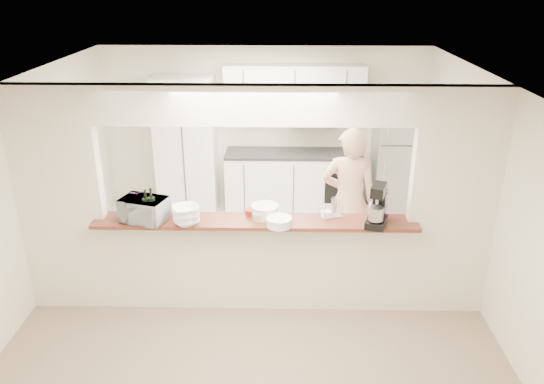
{
  "coord_description": "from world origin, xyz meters",
  "views": [
    {
      "loc": [
        0.29,
        -5.07,
        3.48
      ],
      "look_at": [
        0.17,
        0.3,
        1.26
      ],
      "focal_mm": 35.0,
      "sensor_mm": 36.0,
      "label": 1
    }
  ],
  "objects_px": {
    "refrigerator": "(398,160)",
    "person": "(349,201)",
    "stand_mixer": "(378,207)",
    "toaster_oven": "(144,210)"
  },
  "relations": [
    {
      "from": "toaster_oven",
      "to": "refrigerator",
      "type": "bearing_deg",
      "value": 57.88
    },
    {
      "from": "toaster_oven",
      "to": "person",
      "type": "bearing_deg",
      "value": 40.34
    },
    {
      "from": "stand_mixer",
      "to": "refrigerator",
      "type": "bearing_deg",
      "value": 74.07
    },
    {
      "from": "toaster_oven",
      "to": "stand_mixer",
      "type": "relative_size",
      "value": 1.03
    },
    {
      "from": "toaster_oven",
      "to": "person",
      "type": "height_order",
      "value": "person"
    },
    {
      "from": "refrigerator",
      "to": "person",
      "type": "bearing_deg",
      "value": -118.13
    },
    {
      "from": "refrigerator",
      "to": "toaster_oven",
      "type": "bearing_deg",
      "value": -139.33
    },
    {
      "from": "refrigerator",
      "to": "stand_mixer",
      "type": "bearing_deg",
      "value": -105.93
    },
    {
      "from": "person",
      "to": "refrigerator",
      "type": "bearing_deg",
      "value": -110.89
    },
    {
      "from": "stand_mixer",
      "to": "toaster_oven",
      "type": "bearing_deg",
      "value": 179.15
    }
  ]
}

